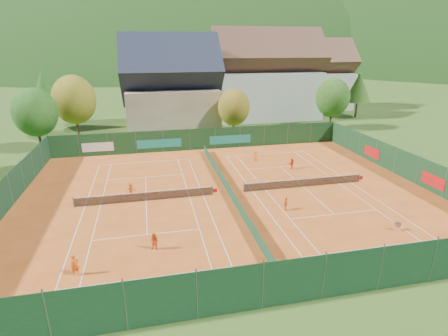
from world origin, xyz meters
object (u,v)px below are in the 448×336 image
at_px(hotel_block_a, 266,80).
at_px(player_left_far, 131,189).
at_px(ball_hopper, 398,224).
at_px(player_right_near, 286,204).
at_px(player_right_far_a, 256,156).
at_px(chalet, 171,90).
at_px(hotel_block_b, 313,79).
at_px(player_right_far_b, 292,163).
at_px(player_left_near, 75,265).
at_px(player_left_mid, 155,242).

height_order(hotel_block_a, player_left_far, hotel_block_a).
xyz_separation_m(ball_hopper, player_right_near, (-7.26, 5.39, 0.05)).
distance_m(player_right_near, player_right_far_a, 14.27).
xyz_separation_m(chalet, hotel_block_b, (33.00, 14.00, -0.01)).
bearing_deg(player_right_far_a, player_right_far_b, 111.68).
distance_m(player_left_near, player_right_near, 17.67).
bearing_deg(hotel_block_b, player_left_near, -127.91).
bearing_deg(ball_hopper, player_right_far_b, 98.76).
distance_m(chalet, player_left_mid, 39.43).
bearing_deg(chalet, hotel_block_a, 17.53).
height_order(chalet, player_right_far_a, chalet).
bearing_deg(hotel_block_b, player_right_far_b, -118.62).
xyz_separation_m(hotel_block_a, player_left_far, (-25.40, -34.55, -6.67)).
height_order(player_left_near, player_left_far, player_left_near).
bearing_deg(player_left_far, player_right_far_a, -156.63).
height_order(chalet, player_left_near, chalet).
bearing_deg(player_left_near, player_left_far, 46.37).
bearing_deg(ball_hopper, player_right_far_a, 106.07).
xyz_separation_m(ball_hopper, player_right_far_a, (-5.63, 19.56, 0.05)).
xyz_separation_m(player_left_near, player_left_mid, (5.03, 1.84, -0.07)).
xyz_separation_m(player_left_near, player_left_far, (3.09, 12.02, -0.03)).
relative_size(chalet, player_left_far, 11.35).
xyz_separation_m(player_left_far, player_right_far_b, (18.42, 4.09, -0.03)).
xyz_separation_m(player_left_far, player_right_near, (13.56, -6.12, -0.11)).
height_order(player_left_mid, player_left_far, player_left_far).
bearing_deg(player_right_far_a, player_left_near, 30.19).
distance_m(hotel_block_a, player_right_near, 42.89).
xyz_separation_m(chalet, player_right_far_b, (12.02, -24.46, -5.94)).
relative_size(player_left_mid, player_right_far_a, 1.12).
height_order(hotel_block_a, player_left_mid, hotel_block_a).
xyz_separation_m(chalet, player_left_near, (-9.49, -40.56, -5.88)).
bearing_deg(player_left_mid, player_right_near, 46.69).
height_order(hotel_block_b, player_left_near, hotel_block_b).
bearing_deg(hotel_block_a, chalet, -162.47).
distance_m(chalet, player_right_far_a, 23.10).
height_order(player_left_far, player_right_near, player_left_far).
relative_size(player_left_far, player_right_far_a, 1.18).
bearing_deg(player_right_far_a, hotel_block_b, -142.54).
xyz_separation_m(hotel_block_a, player_right_far_b, (-6.98, -30.46, -6.70)).
xyz_separation_m(hotel_block_a, player_right_near, (-11.84, -40.66, -6.78)).
bearing_deg(player_right_near, ball_hopper, -94.78).
bearing_deg(player_left_far, hotel_block_b, -137.37).
bearing_deg(player_left_far, player_left_mid, 96.23).
bearing_deg(player_right_near, hotel_block_b, 3.82).
bearing_deg(player_left_far, player_right_far_b, -172.05).
bearing_deg(chalet, player_left_far, -102.64).
relative_size(chalet, player_left_near, 10.90).
relative_size(player_right_near, player_right_far_a, 1.00).
bearing_deg(player_left_far, hotel_block_a, -130.89).
bearing_deg(player_left_mid, ball_hopper, 23.41).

